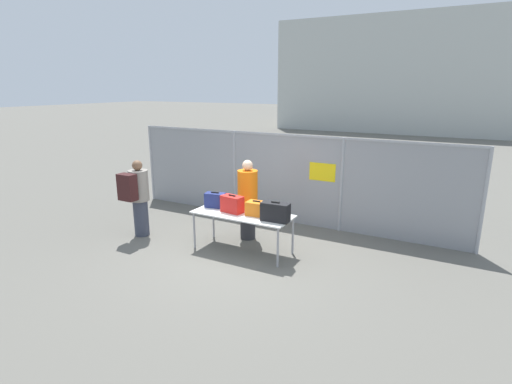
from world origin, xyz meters
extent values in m
plane|color=#605E56|center=(0.00, 0.00, 0.00)|extent=(120.00, 120.00, 0.00)
cylinder|color=#9EA0A5|center=(-4.08, 2.17, 1.04)|extent=(0.07, 0.07, 2.08)
cylinder|color=#9EA0A5|center=(-1.36, 2.17, 1.04)|extent=(0.07, 0.07, 2.08)
cylinder|color=#9EA0A5|center=(1.36, 2.17, 1.04)|extent=(0.07, 0.07, 2.08)
cylinder|color=#9EA0A5|center=(4.08, 2.17, 1.04)|extent=(0.07, 0.07, 2.08)
cube|color=gray|center=(0.00, 2.17, 1.04)|extent=(8.16, 0.01, 2.08)
cube|color=#9EA0A5|center=(0.00, 2.17, 2.05)|extent=(8.16, 0.04, 0.04)
cube|color=yellow|center=(0.92, 2.16, 1.29)|extent=(0.60, 0.01, 0.40)
cube|color=silver|center=(0.04, 0.15, 0.75)|extent=(1.94, 0.79, 0.02)
cylinder|color=#99999E|center=(-0.87, -0.18, 0.37)|extent=(0.04, 0.04, 0.74)
cylinder|color=#99999E|center=(0.95, -0.18, 0.37)|extent=(0.04, 0.04, 0.74)
cylinder|color=#99999E|center=(-0.87, 0.49, 0.37)|extent=(0.04, 0.04, 0.74)
cylinder|color=#99999E|center=(0.95, 0.49, 0.37)|extent=(0.04, 0.04, 0.74)
cube|color=navy|center=(-0.65, 0.25, 0.91)|extent=(0.43, 0.28, 0.29)
cube|color=black|center=(-0.65, 0.25, 1.07)|extent=(0.16, 0.05, 0.02)
cube|color=red|center=(-0.17, 0.13, 0.93)|extent=(0.46, 0.29, 0.32)
cube|color=black|center=(-0.17, 0.13, 1.10)|extent=(0.16, 0.05, 0.02)
cube|color=orange|center=(0.33, 0.19, 0.90)|extent=(0.38, 0.27, 0.26)
cube|color=black|center=(0.33, 0.19, 1.04)|extent=(0.15, 0.03, 0.02)
cube|color=black|center=(0.78, 0.06, 0.94)|extent=(0.53, 0.25, 0.34)
cube|color=black|center=(0.78, 0.06, 1.12)|extent=(0.16, 0.03, 0.02)
cylinder|color=#383D4C|center=(-2.32, -0.14, 0.39)|extent=(0.31, 0.31, 0.78)
cylinder|color=gray|center=(-2.32, -0.14, 1.11)|extent=(0.41, 0.41, 0.65)
sphere|color=brown|center=(-2.32, -0.14, 1.54)|extent=(0.21, 0.21, 0.21)
cube|color=#381919|center=(-2.32, -0.45, 1.14)|extent=(0.37, 0.22, 0.55)
cylinder|color=#2D2D33|center=(-0.20, 0.79, 0.40)|extent=(0.32, 0.32, 0.80)
cylinder|color=orange|center=(-0.20, 0.79, 1.13)|extent=(0.42, 0.42, 0.67)
sphere|color=beige|center=(-0.20, 0.79, 1.57)|extent=(0.22, 0.22, 0.22)
cube|color=#4C6B47|center=(1.20, 4.90, 0.46)|extent=(2.56, 1.43, 0.59)
sphere|color=black|center=(0.75, 4.12, 0.30)|extent=(0.60, 0.60, 0.60)
sphere|color=black|center=(0.75, 5.68, 0.30)|extent=(0.60, 0.60, 0.60)
cylinder|color=#59595B|center=(-0.53, 4.90, 0.22)|extent=(0.90, 0.06, 0.06)
cube|color=#B2B7B2|center=(-1.64, 27.07, 3.84)|extent=(15.68, 10.66, 7.67)
camera|label=1|loc=(3.73, -6.13, 3.13)|focal=28.00mm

